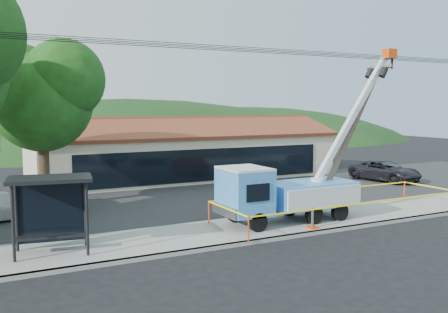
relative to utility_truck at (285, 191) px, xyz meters
The scene contains 16 objects.
ground 4.99m from the utility_truck, 119.26° to the right, with size 120.00×120.00×0.00m, color black.
curb 3.43m from the utility_truck, 138.74° to the right, with size 60.00×0.25×0.15m, color gray.
sidewalk 2.76m from the utility_truck, behind, with size 60.00×4.00×0.15m, color gray.
parking_lot 8.34m from the utility_truck, 106.39° to the left, with size 60.00×12.00×0.10m, color #28282B.
strip_mall 15.94m from the utility_truck, 83.93° to the left, with size 22.50×8.53×4.67m.
tree_lot 13.67m from the utility_truck, 136.40° to the left, with size 6.30×5.60×8.94m.
hill_center 51.47m from the utility_truck, 81.41° to the left, with size 89.60×64.00×32.00m, color #183613.
hill_east 57.94m from the utility_truck, 61.44° to the left, with size 72.80×52.00×26.00m, color #183613.
utility_truck is the anchor object (origin of this frame).
leaning_pole 5.04m from the utility_truck, ahead, with size 4.64×1.69×8.07m.
bus_shelter 10.32m from the utility_truck, behind, with size 3.14×2.22×2.79m.
caution_tape 3.02m from the utility_truck, ahead, with size 12.43×3.64×1.05m.
car_silver 11.68m from the utility_truck, 139.88° to the left, with size 1.79×4.45×1.52m, color #A5A9AD.
car_red 7.19m from the utility_truck, 68.29° to the left, with size 1.46×4.18×1.38m, color #9D210F.
car_white 13.37m from the utility_truck, 149.76° to the left, with size 1.87×4.61×1.34m, color silver.
car_dark 15.53m from the utility_truck, 28.13° to the left, with size 2.39×5.18×1.44m, color black.
Camera 1 is at (-10.65, -14.63, 5.54)m, focal length 40.00 mm.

